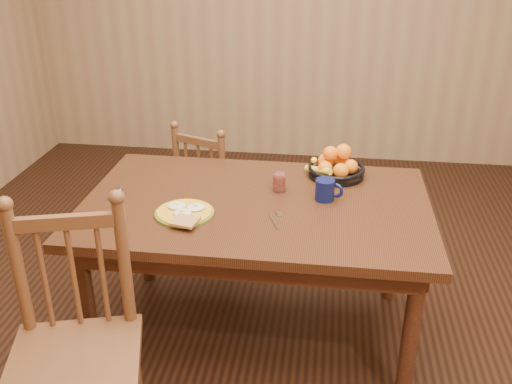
# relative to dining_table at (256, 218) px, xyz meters

# --- Properties ---
(room) EXTENTS (4.52, 5.02, 2.72)m
(room) POSITION_rel_dining_table_xyz_m (0.00, 0.00, 0.68)
(room) COLOR black
(room) RESTS_ON ground
(dining_table) EXTENTS (1.60, 1.00, 0.75)m
(dining_table) POSITION_rel_dining_table_xyz_m (0.00, 0.00, 0.00)
(dining_table) COLOR black
(dining_table) RESTS_ON ground
(chair_far) EXTENTS (0.50, 0.49, 0.86)m
(chair_far) POSITION_rel_dining_table_xyz_m (-0.37, 0.76, -0.25)
(chair_far) COLOR #4F2F17
(chair_far) RESTS_ON ground
(chair_near) EXTENTS (0.57, 0.56, 1.03)m
(chair_near) POSITION_rel_dining_table_xyz_m (-0.56, -0.80, -0.16)
(chair_near) COLOR #4F2F17
(chair_near) RESTS_ON ground
(breakfast_plate) EXTENTS (0.26, 0.30, 0.04)m
(breakfast_plate) POSITION_rel_dining_table_xyz_m (-0.29, -0.17, 0.10)
(breakfast_plate) COLOR #59601E
(breakfast_plate) RESTS_ON dining_table
(fork) EXTENTS (0.06, 0.18, 0.00)m
(fork) POSITION_rel_dining_table_xyz_m (0.11, -0.17, 0.09)
(fork) COLOR silver
(fork) RESTS_ON dining_table
(spoon) EXTENTS (0.07, 0.15, 0.01)m
(spoon) POSITION_rel_dining_table_xyz_m (-0.67, 0.02, 0.09)
(spoon) COLOR silver
(spoon) RESTS_ON dining_table
(coffee_mug) EXTENTS (0.13, 0.09, 0.10)m
(coffee_mug) POSITION_rel_dining_table_xyz_m (0.32, 0.07, 0.14)
(coffee_mug) COLOR #090F36
(coffee_mug) RESTS_ON dining_table
(juice_glass) EXTENTS (0.06, 0.06, 0.09)m
(juice_glass) POSITION_rel_dining_table_xyz_m (0.09, 0.13, 0.13)
(juice_glass) COLOR silver
(juice_glass) RESTS_ON dining_table
(fruit_bowl) EXTENTS (0.29, 0.29, 0.17)m
(fruit_bowl) POSITION_rel_dining_table_xyz_m (0.36, 0.35, 0.14)
(fruit_bowl) COLOR black
(fruit_bowl) RESTS_ON dining_table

